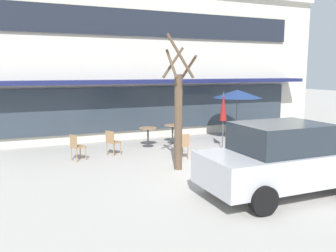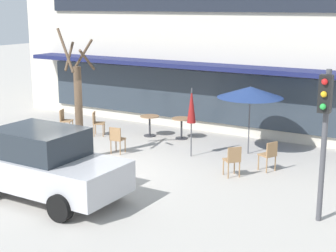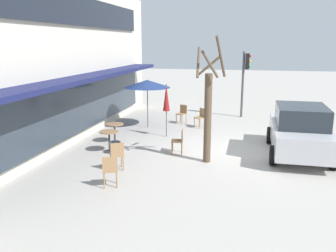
{
  "view_description": "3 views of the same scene",
  "coord_description": "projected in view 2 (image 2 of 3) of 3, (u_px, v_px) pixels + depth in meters",
  "views": [
    {
      "loc": [
        -5.81,
        -8.89,
        2.98
      ],
      "look_at": [
        -0.62,
        3.25,
        0.94
      ],
      "focal_mm": 38.0,
      "sensor_mm": 36.0,
      "label": 1
    },
    {
      "loc": [
        8.95,
        -11.12,
        4.71
      ],
      "look_at": [
        0.75,
        2.57,
        0.94
      ],
      "focal_mm": 55.0,
      "sensor_mm": 36.0,
      "label": 2
    },
    {
      "loc": [
        -12.52,
        -0.49,
        3.83
      ],
      "look_at": [
        -0.4,
        2.27,
        0.91
      ],
      "focal_mm": 38.0,
      "sensor_mm": 36.0,
      "label": 3
    }
  ],
  "objects": [
    {
      "name": "cafe_chair_4",
      "position": [
        97.0,
        122.0,
        18.89
      ],
      "size": [
        0.54,
        0.54,
        0.89
      ],
      "color": "#9E754C",
      "rests_on": "ground"
    },
    {
      "name": "traffic_light_pole",
      "position": [
        324.0,
        121.0,
        10.93
      ],
      "size": [
        0.26,
        0.43,
        3.4
      ],
      "color": "#47474C",
      "rests_on": "ground"
    },
    {
      "name": "ground_plane",
      "position": [
        100.0,
        172.0,
        14.85
      ],
      "size": [
        80.0,
        80.0,
        0.0
      ],
      "primitive_type": "plane",
      "color": "#ADA8A0"
    },
    {
      "name": "street_tree",
      "position": [
        78.0,
        105.0,
        15.75
      ],
      "size": [
        0.96,
        0.96,
        4.04
      ],
      "color": "brown",
      "rests_on": "ground"
    },
    {
      "name": "cafe_table_near_wall",
      "position": [
        150.0,
        122.0,
        18.83
      ],
      "size": [
        0.7,
        0.7,
        0.76
      ],
      "color": "#333338",
      "rests_on": "ground"
    },
    {
      "name": "building_facade",
      "position": [
        240.0,
        34.0,
        22.37
      ],
      "size": [
        17.41,
        9.1,
        6.96
      ],
      "color": "beige",
      "rests_on": "ground"
    },
    {
      "name": "cafe_table_streetside",
      "position": [
        182.0,
        125.0,
        18.45
      ],
      "size": [
        0.7,
        0.7,
        0.76
      ],
      "color": "#333338",
      "rests_on": "ground"
    },
    {
      "name": "cafe_chair_3",
      "position": [
        117.0,
        138.0,
        16.58
      ],
      "size": [
        0.45,
        0.45,
        0.89
      ],
      "color": "#9E754C",
      "rests_on": "ground"
    },
    {
      "name": "cafe_chair_1",
      "position": [
        233.0,
        159.0,
        14.33
      ],
      "size": [
        0.56,
        0.56,
        0.89
      ],
      "color": "#9E754C",
      "rests_on": "ground"
    },
    {
      "name": "cafe_chair_2",
      "position": [
        65.0,
        119.0,
        19.29
      ],
      "size": [
        0.52,
        0.52,
        0.89
      ],
      "color": "#9E754C",
      "rests_on": "ground"
    },
    {
      "name": "patio_umbrella_cream_folded",
      "position": [
        192.0,
        106.0,
        16.04
      ],
      "size": [
        0.28,
        0.28,
        2.2
      ],
      "color": "#4C4C51",
      "rests_on": "ground"
    },
    {
      "name": "cafe_chair_0",
      "position": [
        269.0,
        154.0,
        14.82
      ],
      "size": [
        0.53,
        0.53,
        0.89
      ],
      "color": "#9E754C",
      "rests_on": "ground"
    },
    {
      "name": "parked_sedan",
      "position": [
        44.0,
        164.0,
        12.71
      ],
      "size": [
        4.21,
        2.05,
        1.76
      ],
      "color": "#B7B7BC",
      "rests_on": "ground"
    },
    {
      "name": "patio_umbrella_green_folded",
      "position": [
        250.0,
        92.0,
        16.25
      ],
      "size": [
        2.1,
        2.1,
        2.2
      ],
      "color": "#4C4C51",
      "rests_on": "ground"
    }
  ]
}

